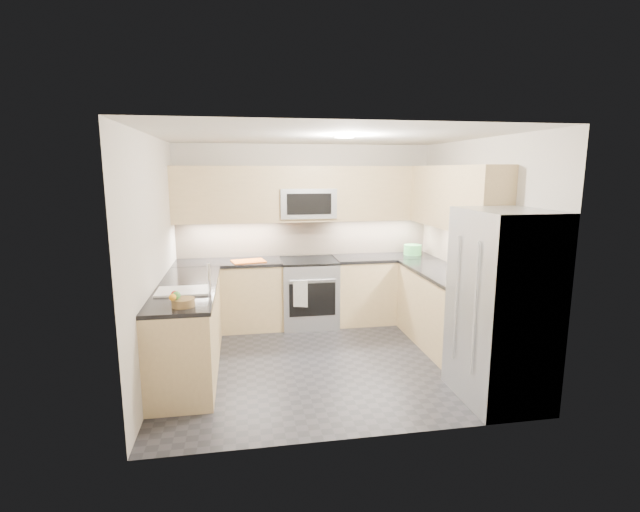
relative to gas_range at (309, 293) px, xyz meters
The scene contains 36 objects.
floor 1.35m from the gas_range, 90.00° to the right, with size 3.60×3.20×0.00m, color #26262B.
ceiling 2.41m from the gas_range, 90.00° to the right, with size 3.60×3.20×0.02m, color beige.
wall_back 0.86m from the gas_range, 90.00° to the left, with size 3.60×0.02×2.50m, color beige.
wall_front 2.98m from the gas_range, 90.00° to the right, with size 3.60×0.02×2.50m, color beige.
wall_left 2.34m from the gas_range, 144.69° to the right, with size 0.02×3.20×2.50m, color beige.
wall_right 2.34m from the gas_range, 35.31° to the right, with size 0.02×3.20×2.50m, color beige.
base_cab_back_left 1.09m from the gas_range, behind, with size 1.42×0.60×0.90m, color #D4B67F.
base_cab_back_right 1.09m from the gas_range, ahead, with size 1.42×0.60×0.90m, color #D4B67F.
base_cab_right 1.88m from the gas_range, 36.87° to the right, with size 0.60×1.70×0.90m, color #D4B67F.
base_cab_peninsula 1.97m from the gas_range, 139.64° to the right, with size 0.60×2.00×0.90m, color #D4B67F.
countertop_back_left 1.19m from the gas_range, behind, with size 1.42×0.63×0.04m, color black.
countertop_back_right 1.19m from the gas_range, ahead, with size 1.42×0.63×0.04m, color black.
countertop_right 1.93m from the gas_range, 36.87° to the right, with size 0.63×1.70×0.04m, color black.
countertop_peninsula 2.02m from the gas_range, 139.64° to the right, with size 0.63×2.00×0.04m, color black.
upper_cab_back 1.38m from the gas_range, 90.00° to the left, with size 3.60×0.35×0.75m, color #D4B67F.
upper_cab_right 2.35m from the gas_range, 31.61° to the right, with size 0.35×1.95×0.75m, color #D4B67F.
backsplash_back 0.81m from the gas_range, 90.00° to the left, with size 3.60×0.01×0.51m, color tan.
backsplash_right 2.11m from the gas_range, 24.68° to the right, with size 0.01×2.30×0.51m, color tan.
gas_range is the anchor object (origin of this frame).
range_cooktop 0.46m from the gas_range, ahead, with size 0.76×0.65×0.03m, color black.
oven_door_glass 0.33m from the gas_range, 90.00° to the right, with size 0.62×0.02×0.45m, color black.
oven_handle 0.44m from the gas_range, 90.00° to the right, with size 0.02×0.02×0.60m, color #B2B5BA.
microwave 1.25m from the gas_range, 90.00° to the left, with size 0.76×0.40×0.40m, color #9C9FA4.
microwave_door 1.25m from the gas_range, 90.00° to the right, with size 0.60×0.01×0.28m, color black.
refrigerator 2.86m from the gas_range, 59.12° to the right, with size 0.70×0.90×1.80m, color #A7ABAF.
fridge_handle_left 2.86m from the gas_range, 67.48° to the right, with size 0.02×0.02×1.20m, color #B2B5BA.
fridge_handle_right 2.54m from the gas_range, 64.31° to the right, with size 0.02×0.02×1.20m, color #B2B5BA.
sink_basin 2.18m from the gas_range, 134.53° to the right, with size 0.52×0.38×0.16m, color white.
faucet 2.06m from the gas_range, 129.12° to the right, with size 0.03×0.03×0.28m, color silver.
utensil_bowl 1.63m from the gas_range, ahead, with size 0.25×0.25×0.14m, color #48A952.
cutting_board 0.96m from the gas_range, behind, with size 0.43×0.30×0.01m, color #D35913.
fruit_basket 2.56m from the gas_range, 125.02° to the right, with size 0.20×0.20×0.07m, color olive.
fruit_apple 2.62m from the gas_range, 126.24° to the right, with size 0.07×0.07×0.07m, color #B31814.
fruit_pear 2.63m from the gas_range, 125.52° to the right, with size 0.07×0.07×0.07m, color #56AE4A.
dish_towel_check 0.42m from the gas_range, 114.05° to the right, with size 0.19×0.02×0.36m, color silver.
fruit_orange 2.69m from the gas_range, 125.33° to the right, with size 0.06×0.06×0.06m, color orange.
Camera 1 is at (-0.91, -4.93, 2.14)m, focal length 26.00 mm.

